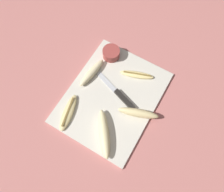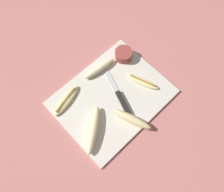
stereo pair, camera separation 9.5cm
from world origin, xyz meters
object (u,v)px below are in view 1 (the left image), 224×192
(banana_soft_right, at_px, (104,134))
(prep_bowl, at_px, (111,53))
(knife, at_px, (122,97))
(banana_golden_short, at_px, (137,75))
(banana_spotted_left, at_px, (68,112))
(banana_mellow_near, at_px, (138,113))
(banana_cream_curved, at_px, (92,73))

(banana_soft_right, height_order, prep_bowl, prep_bowl)
(knife, height_order, banana_soft_right, banana_soft_right)
(banana_golden_short, distance_m, banana_soft_right, 0.31)
(banana_spotted_left, height_order, banana_mellow_near, banana_mellow_near)
(banana_cream_curved, bearing_deg, banana_golden_short, -61.47)
(banana_mellow_near, distance_m, prep_bowl, 0.31)
(banana_soft_right, bearing_deg, banana_cream_curved, 42.51)
(prep_bowl, bearing_deg, banana_cream_curved, 168.61)
(knife, height_order, banana_golden_short, banana_golden_short)
(knife, relative_size, banana_spotted_left, 1.36)
(banana_golden_short, distance_m, banana_spotted_left, 0.35)
(banana_golden_short, relative_size, banana_mellow_near, 0.90)
(banana_spotted_left, relative_size, banana_cream_curved, 1.03)
(banana_golden_short, relative_size, banana_cream_curved, 0.94)
(banana_soft_right, bearing_deg, banana_golden_short, 2.31)
(banana_soft_right, bearing_deg, banana_mellow_near, -28.22)
(prep_bowl, bearing_deg, banana_mellow_near, -128.19)
(knife, relative_size, banana_golden_short, 1.50)
(knife, height_order, banana_mellow_near, banana_mellow_near)
(banana_golden_short, distance_m, banana_mellow_near, 0.19)
(banana_golden_short, bearing_deg, prep_bowl, 78.40)
(knife, distance_m, banana_golden_short, 0.13)
(banana_mellow_near, xyz_separation_m, banana_soft_right, (-0.15, 0.08, 0.00))
(banana_spotted_left, xyz_separation_m, prep_bowl, (0.34, -0.01, 0.01))
(banana_golden_short, bearing_deg, banana_cream_curved, 118.53)
(knife, bearing_deg, banana_soft_right, -155.48)
(knife, distance_m, banana_soft_right, 0.18)
(banana_spotted_left, bearing_deg, banana_cream_curved, 3.60)
(banana_cream_curved, distance_m, banana_mellow_near, 0.28)
(banana_spotted_left, xyz_separation_m, banana_mellow_near, (0.14, -0.26, 0.01))
(banana_cream_curved, bearing_deg, prep_bowl, -11.39)
(banana_spotted_left, bearing_deg, knife, -42.20)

